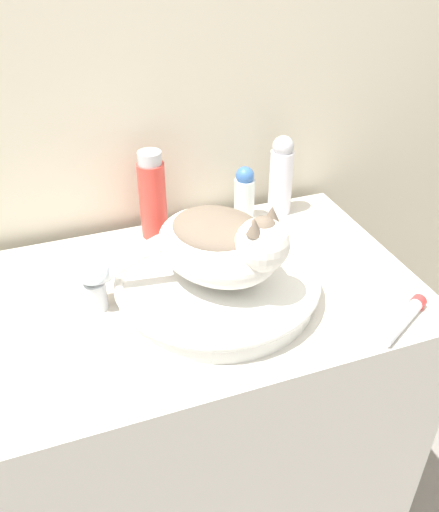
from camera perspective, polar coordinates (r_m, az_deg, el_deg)
name	(u,v)px	position (r m, az deg, el deg)	size (l,w,h in m)	color
wall_back	(139,68)	(1.25, -8.48, 18.98)	(8.00, 0.05, 2.40)	beige
vanity_counter	(196,425)	(1.40, -2.45, -17.34)	(0.92, 0.57, 0.84)	beige
sink_basin	(217,284)	(1.07, -0.23, -2.94)	(0.41, 0.41, 0.05)	silver
cat	(223,243)	(1.01, 0.33, 1.41)	(0.30, 0.31, 0.17)	silver
faucet	(99,276)	(1.04, -12.54, -2.03)	(0.16, 0.07, 0.14)	silver
shampoo_bottle_tall	(153,196)	(1.24, -7.06, 6.24)	(0.06, 0.06, 0.21)	#DB3D33
lotion_bottle_white	(281,176)	(1.34, 6.50, 8.42)	(0.06, 0.06, 0.20)	silver
deodorant_stick	(244,194)	(1.32, 2.64, 6.59)	(0.05, 0.05, 0.14)	silver
cream_tube	(404,319)	(1.07, 18.80, -6.32)	(0.15, 0.10, 0.03)	silver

